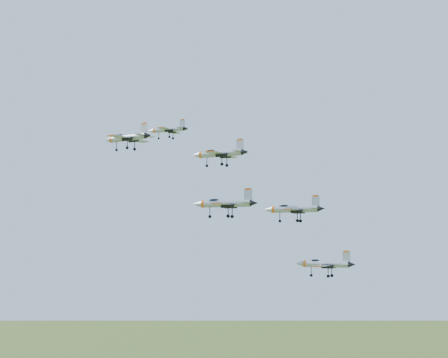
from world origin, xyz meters
The scene contains 6 objects.
jet_lead centered at (-26.43, 11.60, 156.48)m, with size 11.09×9.45×3.02m.
jet_left_high centered at (1.32, -1.90, 146.54)m, with size 12.88×10.87×3.47m.
jet_right_high centered at (-3.56, -22.86, 147.62)m, with size 11.36×9.44×3.03m.
jet_left_low centered at (13.84, 6.32, 135.07)m, with size 12.65×10.76×3.44m.
jet_right_low centered at (11.24, -12.66, 135.42)m, with size 12.22×10.46×3.36m.
jet_trail centered at (26.62, -3.99, 124.73)m, with size 10.98×9.22×2.95m.
Camera 1 is at (81.31, -100.08, 128.87)m, focal length 50.00 mm.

